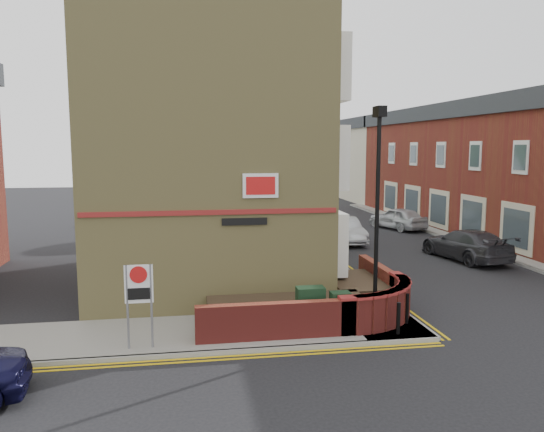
{
  "coord_description": "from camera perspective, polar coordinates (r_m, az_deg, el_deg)",
  "views": [
    {
      "loc": [
        -3.76,
        -13.07,
        5.3
      ],
      "look_at": [
        -0.98,
        4.0,
        3.04
      ],
      "focal_mm": 35.0,
      "sensor_mm": 36.0,
      "label": 1
    }
  ],
  "objects": [
    {
      "name": "kerb_side",
      "position": [
        14.08,
        -7.79,
        -14.46
      ],
      "size": [
        13.0,
        0.15,
        0.12
      ],
      "primitive_type": "cube",
      "color": "gray",
      "rests_on": "ground"
    },
    {
      "name": "pavement_main",
      "position": [
        30.09,
        1.92,
        -2.57
      ],
      "size": [
        2.0,
        32.0,
        0.12
      ],
      "primitive_type": "cube",
      "color": "gray",
      "rests_on": "ground"
    },
    {
      "name": "far_terrace",
      "position": [
        35.2,
        22.07,
        4.87
      ],
      "size": [
        5.4,
        30.4,
        8.0
      ],
      "color": "maroon",
      "rests_on": "ground"
    },
    {
      "name": "traffic_light_assembly",
      "position": [
        38.65,
        -0.07,
        3.73
      ],
      "size": [
        0.2,
        0.16,
        4.2
      ],
      "color": "black",
      "rests_on": "pavement_main"
    },
    {
      "name": "kerb_main_near",
      "position": [
        30.3,
        3.77,
        -2.51
      ],
      "size": [
        0.15,
        32.0,
        0.12
      ],
      "primitive_type": "cube",
      "color": "gray",
      "rests_on": "ground"
    },
    {
      "name": "zone_sign",
      "position": [
        14.11,
        -14.12,
        -7.8
      ],
      "size": [
        0.72,
        0.07,
        2.2
      ],
      "color": "slate",
      "rests_on": "pavement_corner"
    },
    {
      "name": "yellow_lines_side",
      "position": [
        13.87,
        -7.76,
        -15.05
      ],
      "size": [
        13.0,
        0.28,
        0.01
      ],
      "primitive_type": "cube",
      "color": "gold",
      "rests_on": "ground"
    },
    {
      "name": "tree_mid",
      "position": [
        35.58,
        0.05,
        7.3
      ],
      "size": [
        4.03,
        4.03,
        7.42
      ],
      "color": "#382B1E",
      "rests_on": "pavement_main"
    },
    {
      "name": "utility_cabinet_large",
      "position": [
        15.47,
        4.14,
        -9.78
      ],
      "size": [
        0.8,
        0.45,
        1.2
      ],
      "primitive_type": "cube",
      "color": "black",
      "rests_on": "pavement_corner"
    },
    {
      "name": "silver_car_near",
      "position": [
        29.74,
        7.77,
        -1.51
      ],
      "size": [
        1.51,
        4.24,
        1.39
      ],
      "primitive_type": "imported",
      "rotation": [
        0.0,
        0.0,
        0.01
      ],
      "color": "#A6A9AE",
      "rests_on": "ground"
    },
    {
      "name": "lamppost",
      "position": [
        15.37,
        11.23,
        -0.0
      ],
      "size": [
        0.25,
        0.5,
        6.3
      ],
      "color": "black",
      "rests_on": "pavement_corner"
    },
    {
      "name": "corner_building",
      "position": [
        21.11,
        -6.87,
        9.92
      ],
      "size": [
        8.95,
        10.4,
        13.6
      ],
      "color": "tan",
      "rests_on": "ground"
    },
    {
      "name": "far_terrace_cream",
      "position": [
        54.25,
        10.47,
        6.02
      ],
      "size": [
        5.4,
        12.4,
        8.0
      ],
      "color": "beige",
      "rests_on": "ground"
    },
    {
      "name": "grey_car_far",
      "position": [
        26.62,
        20.11,
        -2.89
      ],
      "size": [
        2.8,
        5.27,
        1.45
      ],
      "primitive_type": "imported",
      "rotation": [
        0.0,
        0.0,
        3.3
      ],
      "color": "#313136",
      "rests_on": "ground"
    },
    {
      "name": "ground",
      "position": [
        14.6,
        6.51,
        -13.89
      ],
      "size": [
        120.0,
        120.0,
        0.0
      ],
      "primitive_type": "plane",
      "color": "black",
      "rests_on": "ground"
    },
    {
      "name": "silver_car_far",
      "position": [
        35.18,
        13.39,
        -0.22
      ],
      "size": [
        2.98,
        4.54,
        1.44
      ],
      "primitive_type": "imported",
      "rotation": [
        0.0,
        0.0,
        3.48
      ],
      "color": "#B9BDC1",
      "rests_on": "ground"
    },
    {
      "name": "garden_wall",
      "position": [
        16.87,
        4.17,
        -10.87
      ],
      "size": [
        6.8,
        6.0,
        1.2
      ],
      "primitive_type": null,
      "color": "maroon",
      "rests_on": "ground"
    },
    {
      "name": "utility_cabinet_small",
      "position": [
        15.41,
        7.34,
        -10.09
      ],
      "size": [
        0.55,
        0.4,
        1.1
      ],
      "primitive_type": "cube",
      "color": "black",
      "rests_on": "pavement_corner"
    },
    {
      "name": "pavement_far",
      "position": [
        31.43,
        23.15,
        -2.74
      ],
      "size": [
        4.0,
        40.0,
        0.12
      ],
      "primitive_type": "cube",
      "color": "gray",
      "rests_on": "ground"
    },
    {
      "name": "tree_near",
      "position": [
        27.73,
        2.74,
        6.22
      ],
      "size": [
        3.64,
        3.65,
        6.7
      ],
      "color": "#382B1E",
      "rests_on": "pavement_main"
    },
    {
      "name": "tree_far",
      "position": [
        43.5,
        -1.67,
        6.96
      ],
      "size": [
        3.81,
        3.81,
        7.0
      ],
      "color": "#382B1E",
      "rests_on": "pavement_main"
    },
    {
      "name": "red_car_main",
      "position": [
        30.35,
        4.89,
        -1.48
      ],
      "size": [
        2.68,
        4.55,
        1.19
      ],
      "primitive_type": "imported",
      "rotation": [
        0.0,
        0.0,
        -0.17
      ],
      "color": "maroon",
      "rests_on": "ground"
    },
    {
      "name": "bollard_far",
      "position": [
        16.32,
        14.31,
        -9.63
      ],
      "size": [
        0.11,
        0.11,
        0.9
      ],
      "primitive_type": "cylinder",
      "color": "black",
      "rests_on": "pavement_corner"
    },
    {
      "name": "pavement_corner",
      "position": [
        15.49,
        -7.94,
        -12.4
      ],
      "size": [
        13.0,
        3.0,
        0.12
      ],
      "primitive_type": "cube",
      "color": "gray",
      "rests_on": "ground"
    },
    {
      "name": "bollard_near",
      "position": [
        15.39,
        13.44,
        -10.65
      ],
      "size": [
        0.11,
        0.11,
        0.9
      ],
      "primitive_type": "cylinder",
      "color": "black",
      "rests_on": "pavement_corner"
    },
    {
      "name": "yellow_lines_main",
      "position": [
        30.37,
        4.23,
        -2.6
      ],
      "size": [
        0.28,
        32.0,
        0.01
      ],
      "primitive_type": "cube",
      "color": "gold",
      "rests_on": "ground"
    },
    {
      "name": "kerb_main_far",
      "position": [
        30.41,
        19.96,
        -2.91
      ],
      "size": [
        0.15,
        40.0,
        0.12
      ],
      "primitive_type": "cube",
      "color": "gray",
      "rests_on": "ground"
    }
  ]
}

